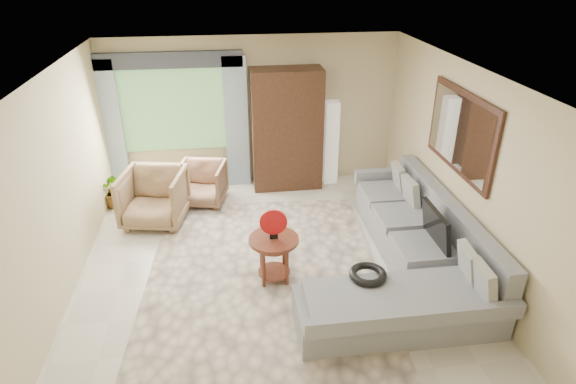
{
  "coord_description": "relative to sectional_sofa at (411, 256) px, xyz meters",
  "views": [
    {
      "loc": [
        -0.49,
        -5.09,
        3.81
      ],
      "look_at": [
        0.25,
        0.35,
        1.05
      ],
      "focal_mm": 30.0,
      "sensor_mm": 36.0,
      "label": 1
    }
  ],
  "objects": [
    {
      "name": "ground",
      "position": [
        -1.78,
        0.18,
        -0.28
      ],
      "size": [
        6.0,
        6.0,
        0.0
      ],
      "primitive_type": "plane",
      "color": "silver",
      "rests_on": "ground"
    },
    {
      "name": "area_rug",
      "position": [
        -1.89,
        0.24,
        -0.27
      ],
      "size": [
        3.26,
        4.19,
        0.02
      ],
      "primitive_type": "cube",
      "rotation": [
        0.0,
        0.0,
        -0.07
      ],
      "color": "beige",
      "rests_on": "ground"
    },
    {
      "name": "sectional_sofa",
      "position": [
        0.0,
        0.0,
        0.0
      ],
      "size": [
        2.3,
        3.46,
        0.9
      ],
      "color": "#93979B",
      "rests_on": "ground"
    },
    {
      "name": "tv_screen",
      "position": [
        0.27,
        -0.03,
        0.44
      ],
      "size": [
        0.14,
        0.74,
        0.48
      ],
      "primitive_type": "cube",
      "rotation": [
        0.0,
        -0.17,
        0.0
      ],
      "color": "black",
      "rests_on": "sectional_sofa"
    },
    {
      "name": "garden_hose",
      "position": [
        -0.78,
        -0.65,
        0.26
      ],
      "size": [
        0.43,
        0.43,
        0.09
      ],
      "primitive_type": "torus",
      "color": "black",
      "rests_on": "sectional_sofa"
    },
    {
      "name": "coffee_table",
      "position": [
        -1.77,
        0.12,
        0.05
      ],
      "size": [
        0.63,
        0.63,
        0.63
      ],
      "rotation": [
        0.0,
        0.0,
        -0.24
      ],
      "color": "#4A2213",
      "rests_on": "ground"
    },
    {
      "name": "red_disc",
      "position": [
        -1.77,
        0.12,
        0.57
      ],
      "size": [
        0.34,
        0.05,
        0.34
      ],
      "primitive_type": "cylinder",
      "rotation": [
        1.57,
        0.0,
        -0.09
      ],
      "color": "#B81213",
      "rests_on": "coffee_table"
    },
    {
      "name": "armchair_left",
      "position": [
        -3.43,
        1.85,
        0.14
      ],
      "size": [
        1.07,
        1.09,
        0.85
      ],
      "primitive_type": "imported",
      "rotation": [
        0.0,
        0.0,
        -0.19
      ],
      "color": "#9F7C57",
      "rests_on": "ground"
    },
    {
      "name": "armchair_right",
      "position": [
        -2.73,
        2.42,
        0.06
      ],
      "size": [
        0.88,
        0.9,
        0.69
      ],
      "primitive_type": "imported",
      "rotation": [
        0.0,
        0.0,
        -0.22
      ],
      "color": "#88674A",
      "rests_on": "ground"
    },
    {
      "name": "potted_plant",
      "position": [
        -4.16,
        2.49,
        0.02
      ],
      "size": [
        0.6,
        0.54,
        0.6
      ],
      "primitive_type": "imported",
      "rotation": [
        0.0,
        0.0,
        0.13
      ],
      "color": "#999999",
      "rests_on": "ground"
    },
    {
      "name": "armoire",
      "position": [
        -1.23,
        2.9,
        0.77
      ],
      "size": [
        1.2,
        0.55,
        2.1
      ],
      "primitive_type": "cube",
      "color": "#311B10",
      "rests_on": "ground"
    },
    {
      "name": "floor_lamp",
      "position": [
        -0.43,
        2.96,
        0.47
      ],
      "size": [
        0.24,
        0.24,
        1.5
      ],
      "primitive_type": "cube",
      "color": "silver",
      "rests_on": "ground"
    },
    {
      "name": "window",
      "position": [
        -3.13,
        3.15,
        1.12
      ],
      "size": [
        1.8,
        0.04,
        1.4
      ],
      "primitive_type": "cube",
      "color": "#669E59",
      "rests_on": "wall_back"
    },
    {
      "name": "curtain_left",
      "position": [
        -4.18,
        3.06,
        0.87
      ],
      "size": [
        0.4,
        0.08,
        2.3
      ],
      "primitive_type": "cube",
      "color": "#9EB7CC",
      "rests_on": "ground"
    },
    {
      "name": "curtain_right",
      "position": [
        -2.08,
        3.06,
        0.87
      ],
      "size": [
        0.4,
        0.08,
        2.3
      ],
      "primitive_type": "cube",
      "color": "#9EB7CC",
      "rests_on": "ground"
    },
    {
      "name": "valance",
      "position": [
        -3.13,
        3.08,
        1.97
      ],
      "size": [
        2.4,
        0.12,
        0.26
      ],
      "primitive_type": "cube",
      "color": "#1E232D",
      "rests_on": "wall_back"
    },
    {
      "name": "wall_mirror",
      "position": [
        0.68,
        0.53,
        1.47
      ],
      "size": [
        0.05,
        1.7,
        1.05
      ],
      "color": "black",
      "rests_on": "wall_right"
    }
  ]
}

